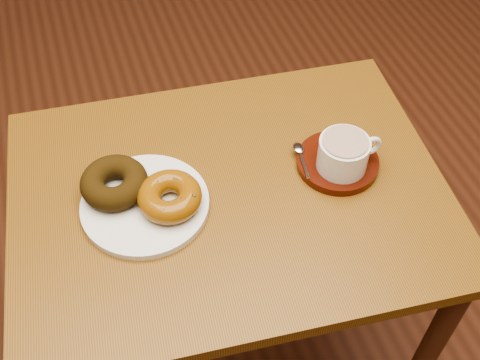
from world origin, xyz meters
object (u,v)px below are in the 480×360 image
object	(u,v)px
saucer	(337,162)
coffee_cup	(344,153)
cafe_table	(230,228)
donut_plate	(145,204)

from	to	relation	value
saucer	coffee_cup	bearing A→B (deg)	-87.60
cafe_table	donut_plate	world-z (taller)	donut_plate
saucer	coffee_cup	world-z (taller)	coffee_cup
coffee_cup	donut_plate	bearing A→B (deg)	174.92
donut_plate	saucer	world-z (taller)	saucer
coffee_cup	cafe_table	bearing A→B (deg)	174.15
cafe_table	coffee_cup	size ratio (longest dim) A/B	6.85
donut_plate	saucer	size ratio (longest dim) A/B	1.48
donut_plate	saucer	bearing A→B (deg)	-2.65
donut_plate	saucer	distance (m)	0.35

